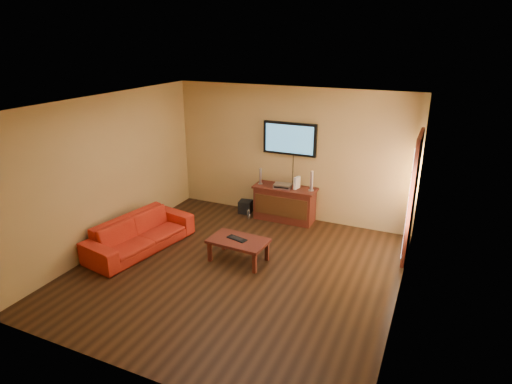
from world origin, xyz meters
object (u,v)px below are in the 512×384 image
Objects in this scene: av_receiver at (283,186)px; coffee_table at (238,243)px; speaker_right at (312,182)px; sofa at (140,228)px; television at (290,139)px; bottle at (248,214)px; game_console at (297,183)px; media_console at (285,203)px; keyboard at (237,239)px; speaker_left at (260,177)px; subwoofer at (245,207)px.

coffee_table is at bearing -99.73° from av_receiver.
sofa is at bearing -137.04° from speaker_right.
television reaches higher than bottle.
bottle is at bearing -172.20° from av_receiver.
coffee_table is at bearing -70.22° from bottle.
game_console is 1.21× the size of bottle.
speaker_right reaches higher than media_console.
television is 2.49m from keyboard.
av_receiver reaches higher than media_console.
game_console reaches higher than coffee_table.
speaker_right reaches higher than coffee_table.
television is 2.94× the size of keyboard.
speaker_left reaches higher than game_console.
speaker_left is 0.89× the size of keyboard.
bottle is at bearing -20.38° from sofa.
television reaches higher than speaker_left.
bottle is at bearing -151.31° from game_console.
television reaches higher than av_receiver.
av_receiver reaches higher than coffee_table.
keyboard reaches higher than bottle.
subwoofer is 2.11m from keyboard.
television is at bearing 90.00° from media_console.
bottle is (-0.68, -0.19, -0.66)m from av_receiver.
subwoofer is 1.31× the size of bottle.
bottle is (-0.72, -0.23, -0.27)m from media_console.
speaker_right reaches higher than sofa.
media_console reaches higher than bottle.
media_console reaches higher than subwoofer.
keyboard is at bearing -86.91° from game_console.
television is 0.96m from speaker_right.
speaker_left reaches higher than av_receiver.
speaker_right is at bearing -1.10° from av_receiver.
speaker_left is 1.66× the size of bottle.
av_receiver is at bearing -153.59° from game_console.
keyboard is at bearing -93.63° from television.
sofa is at bearing -120.36° from bottle.
speaker_left reaches higher than keyboard.
sofa is 3.38m from speaker_right.
speaker_left is at bearing -157.99° from television.
game_console is at bearing 4.60° from av_receiver.
coffee_table is 4.08× the size of game_console.
sofa is 5.78× the size of av_receiver.
game_console is (0.24, 0.02, 0.48)m from media_console.
av_receiver is 0.30m from game_console.
speaker_right is 1.66× the size of game_console.
av_receiver is at bearing -3.24° from speaker_left.
coffee_table is 4.94× the size of bottle.
sofa reaches higher than coffee_table.
television is 2.53m from coffee_table.
keyboard is (0.58, -1.70, 0.31)m from bottle.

